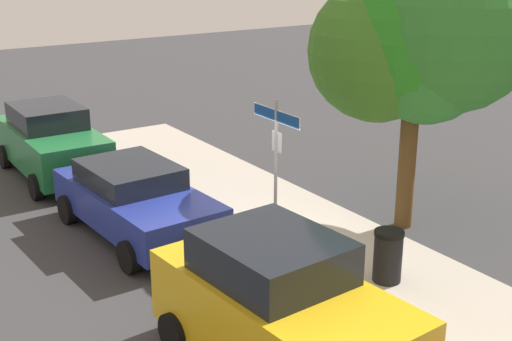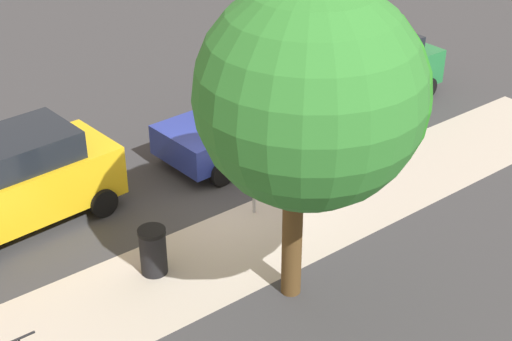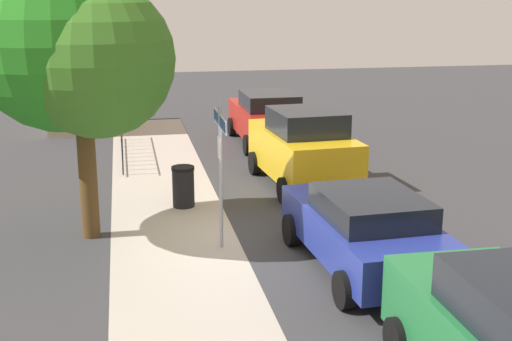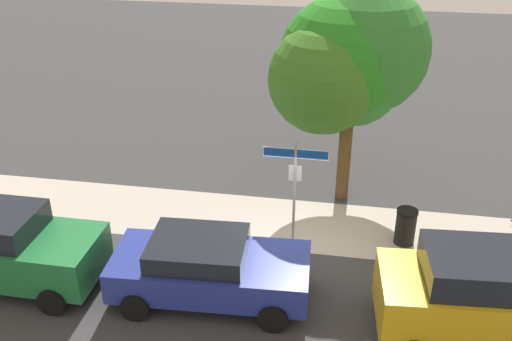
{
  "view_description": "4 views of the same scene",
  "coord_description": "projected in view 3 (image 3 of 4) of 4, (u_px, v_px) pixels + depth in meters",
  "views": [
    {
      "loc": [
        10.79,
        -7.42,
        5.96
      ],
      "look_at": [
        -1.31,
        0.55,
        1.13
      ],
      "focal_mm": 48.91,
      "sensor_mm": 36.0,
      "label": 1
    },
    {
      "loc": [
        8.19,
        11.36,
        8.92
      ],
      "look_at": [
        -0.29,
        0.53,
        1.13
      ],
      "focal_mm": 52.5,
      "sensor_mm": 36.0,
      "label": 2
    },
    {
      "loc": [
        -13.39,
        2.22,
        5.06
      ],
      "look_at": [
        -1.08,
        -0.16,
        1.76
      ],
      "focal_mm": 48.82,
      "sensor_mm": 36.0,
      "label": 3
    },
    {
      "loc": [
        0.86,
        -12.16,
        8.63
      ],
      "look_at": [
        -1.42,
        1.03,
        1.71
      ],
      "focal_mm": 40.7,
      "sensor_mm": 36.0,
      "label": 4
    }
  ],
  "objects": [
    {
      "name": "iron_fence",
      "position": [
        122.0,
        138.0,
        21.47
      ],
      "size": [
        5.18,
        0.04,
        1.07
      ],
      "color": "black",
      "rests_on": "ground_plane"
    },
    {
      "name": "car_blue",
      "position": [
        366.0,
        229.0,
        12.71
      ],
      "size": [
        4.47,
        2.3,
        1.51
      ],
      "rotation": [
        0.0,
        0.0,
        0.05
      ],
      "color": "navy",
      "rests_on": "ground_plane"
    },
    {
      "name": "car_red",
      "position": [
        268.0,
        118.0,
        23.07
      ],
      "size": [
        4.43,
        2.16,
        1.75
      ],
      "rotation": [
        0.0,
        0.0,
        0.01
      ],
      "color": "#B31C14",
      "rests_on": "ground_plane"
    },
    {
      "name": "utility_shed",
      "position": [
        78.0,
        92.0,
        25.34
      ],
      "size": [
        3.25,
        2.44,
        2.72
      ],
      "color": "tan",
      "rests_on": "ground_plane"
    },
    {
      "name": "sidewalk_strip",
      "position": [
        169.0,
        214.0,
        16.07
      ],
      "size": [
        24.0,
        2.6,
        0.0
      ],
      "primitive_type": "cube",
      "color": "#B3A99B",
      "rests_on": "ground_plane"
    },
    {
      "name": "car_yellow",
      "position": [
        304.0,
        148.0,
        18.13
      ],
      "size": [
        4.24,
        2.34,
        2.05
      ],
      "rotation": [
        0.0,
        0.0,
        0.07
      ],
      "color": "gold",
      "rests_on": "ground_plane"
    },
    {
      "name": "street_sign",
      "position": [
        220.0,
        148.0,
        13.49
      ],
      "size": [
        1.59,
        0.07,
        2.91
      ],
      "color": "#9EA0A5",
      "rests_on": "ground_plane"
    },
    {
      "name": "trash_bin",
      "position": [
        183.0,
        186.0,
        16.5
      ],
      "size": [
        0.55,
        0.55,
        0.98
      ],
      "color": "black",
      "rests_on": "ground_plane"
    },
    {
      "name": "shade_tree",
      "position": [
        63.0,
        43.0,
        13.45
      ],
      "size": [
        4.29,
        4.26,
        6.13
      ],
      "color": "#533A1D",
      "rests_on": "ground_plane"
    },
    {
      "name": "ground_plane",
      "position": [
        238.0,
        240.0,
        14.41
      ],
      "size": [
        60.0,
        60.0,
        0.0
      ],
      "primitive_type": "plane",
      "color": "#38383A"
    }
  ]
}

